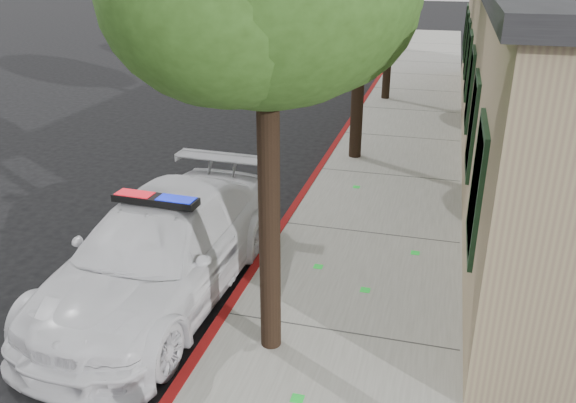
{
  "coord_description": "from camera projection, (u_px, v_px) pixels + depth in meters",
  "views": [
    {
      "loc": [
        2.66,
        -6.24,
        4.68
      ],
      "look_at": [
        0.29,
        2.46,
        0.81
      ],
      "focal_mm": 36.28,
      "sensor_mm": 36.0,
      "label": 1
    }
  ],
  "objects": [
    {
      "name": "sidewalk",
      "position": [
        368.0,
        236.0,
        10.26
      ],
      "size": [
        3.2,
        60.0,
        0.15
      ],
      "primitive_type": "cube",
      "color": "gray",
      "rests_on": "ground"
    },
    {
      "name": "red_curb",
      "position": [
        284.0,
        226.0,
        10.63
      ],
      "size": [
        0.14,
        60.0,
        0.16
      ],
      "primitive_type": "cube",
      "color": "maroon",
      "rests_on": "ground"
    },
    {
      "name": "ground",
      "position": [
        221.0,
        321.0,
        8.02
      ],
      "size": [
        120.0,
        120.0,
        0.0
      ],
      "primitive_type": "plane",
      "color": "black",
      "rests_on": "ground"
    },
    {
      "name": "police_car",
      "position": [
        161.0,
        251.0,
        8.34
      ],
      "size": [
        2.25,
        5.18,
        1.6
      ],
      "rotation": [
        0.0,
        0.0,
        -0.04
      ],
      "color": "white",
      "rests_on": "ground"
    }
  ]
}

